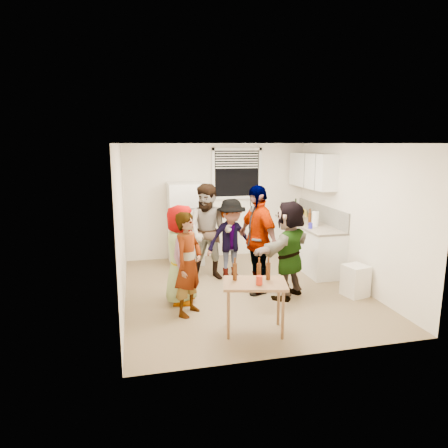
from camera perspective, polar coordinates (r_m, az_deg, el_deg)
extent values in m
cube|color=white|center=(8.42, -5.54, 0.09)|extent=(0.70, 0.70, 1.70)
cube|color=white|center=(8.50, 11.82, -2.90)|extent=(0.60, 2.20, 0.86)
cube|color=#B9AB97|center=(8.40, 11.94, 0.07)|extent=(0.64, 2.22, 0.04)
cube|color=#AEABA1|center=(8.49, 13.74, 1.48)|extent=(0.03, 2.20, 0.36)
cube|color=white|center=(8.50, 12.47, 7.46)|extent=(0.34, 1.60, 0.70)
cylinder|color=white|center=(8.08, 12.86, -0.27)|extent=(0.13, 0.13, 0.29)
cylinder|color=black|center=(9.14, 10.14, 1.17)|extent=(0.07, 0.07, 0.29)
cylinder|color=#47230C|center=(8.12, 12.11, -0.19)|extent=(0.07, 0.07, 0.25)
cylinder|color=#2720B2|center=(7.82, 12.22, -0.63)|extent=(0.08, 0.08, 0.11)
cube|color=gold|center=(9.08, 11.45, 1.58)|extent=(0.02, 0.20, 0.16)
cube|color=white|center=(7.05, 18.25, -7.77)|extent=(0.42, 0.42, 0.52)
cylinder|color=#47230C|center=(5.46, 6.31, -7.88)|extent=(0.06, 0.06, 0.23)
cylinder|color=red|center=(5.25, 5.04, -8.62)|extent=(0.09, 0.09, 0.12)
imported|color=#9B9B9B|center=(6.58, -6.08, -10.96)|extent=(1.73, 1.17, 0.50)
imported|color=#141933|center=(6.15, -5.00, -12.60)|extent=(1.55, 1.40, 0.37)
imported|color=brown|center=(7.61, -2.08, -7.75)|extent=(1.51, 1.98, 0.68)
imported|color=#39393E|center=(7.67, 1.00, -7.60)|extent=(1.18, 1.63, 0.56)
imported|color=black|center=(7.01, 4.63, -9.50)|extent=(2.04, 1.50, 0.45)
imported|color=#CF633E|center=(6.84, 9.05, -10.16)|extent=(2.17, 2.19, 0.48)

